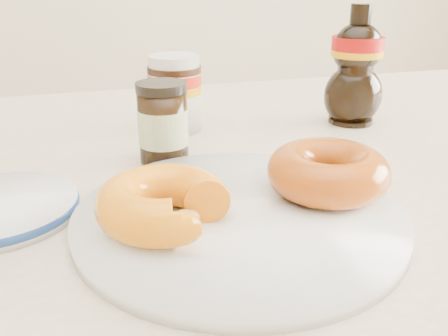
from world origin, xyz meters
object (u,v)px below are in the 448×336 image
object	(u,v)px
syrup_bottle	(356,66)
donut_bitten	(163,203)
dark_jar	(163,124)
nutella_jar	(175,90)
plate	(239,216)
donut_whole	(328,171)
dining_table	(274,232)

from	to	relation	value
syrup_bottle	donut_bitten	bearing A→B (deg)	-140.71
dark_jar	nutella_jar	bearing A→B (deg)	72.75
plate	dark_jar	xyz separation A→B (m)	(-0.04, 0.18, 0.04)
donut_bitten	nutella_jar	bearing A→B (deg)	86.87
donut_whole	dark_jar	size ratio (longest dim) A/B	1.23
dining_table	donut_bitten	world-z (taller)	donut_bitten
nutella_jar	dark_jar	size ratio (longest dim) A/B	1.11
syrup_bottle	dark_jar	bearing A→B (deg)	-164.55
nutella_jar	dining_table	bearing A→B (deg)	-65.23
donut_whole	syrup_bottle	bearing A→B (deg)	56.12
dark_jar	dining_table	bearing A→B (deg)	-26.83
donut_whole	dark_jar	distance (m)	0.21
dining_table	syrup_bottle	xyz separation A→B (m)	(0.17, 0.14, 0.17)
syrup_bottle	nutella_jar	bearing A→B (deg)	171.49
plate	syrup_bottle	size ratio (longest dim) A/B	1.74
dining_table	dark_jar	xyz separation A→B (m)	(-0.12, 0.06, 0.13)
plate	donut_whole	distance (m)	0.10
nutella_jar	donut_whole	bearing A→B (deg)	-71.61
donut_bitten	syrup_bottle	distance (m)	0.42
dining_table	plate	world-z (taller)	plate
plate	nutella_jar	world-z (taller)	nutella_jar
syrup_bottle	dining_table	bearing A→B (deg)	-140.65
dining_table	syrup_bottle	distance (m)	0.28
syrup_bottle	dark_jar	xyz separation A→B (m)	(-0.29, -0.08, -0.04)
plate	syrup_bottle	world-z (taller)	syrup_bottle
dining_table	nutella_jar	world-z (taller)	nutella_jar
nutella_jar	syrup_bottle	bearing A→B (deg)	-8.51
donut_whole	dark_jar	world-z (taller)	dark_jar
nutella_jar	dark_jar	bearing A→B (deg)	-107.25
dining_table	dark_jar	distance (m)	0.19
donut_bitten	dining_table	bearing A→B (deg)	48.71
donut_whole	syrup_bottle	distance (m)	0.29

